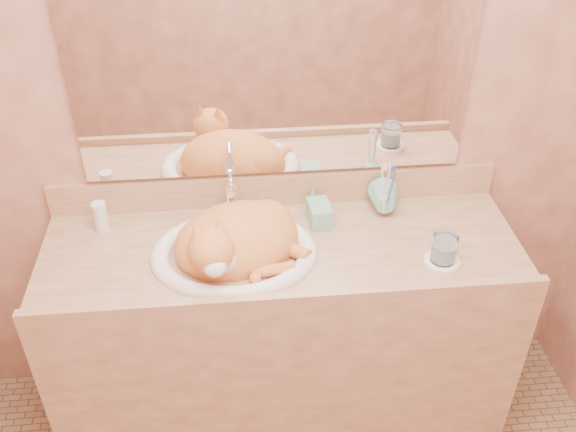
{
  "coord_description": "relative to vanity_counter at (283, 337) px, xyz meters",
  "views": [
    {
      "loc": [
        -0.14,
        -0.93,
        2.19
      ],
      "look_at": [
        0.02,
        0.7,
        0.99
      ],
      "focal_mm": 40.0,
      "sensor_mm": 36.0,
      "label": 1
    }
  ],
  "objects": [
    {
      "name": "water_glass",
      "position": [
        0.51,
        -0.12,
        0.48
      ],
      "size": [
        0.08,
        0.08,
        0.1
      ],
      "primitive_type": "cylinder",
      "color": "white",
      "rests_on": "saucer"
    },
    {
      "name": "cat",
      "position": [
        -0.15,
        -0.02,
        0.49
      ],
      "size": [
        0.51,
        0.46,
        0.23
      ],
      "primitive_type": null,
      "rotation": [
        0.0,
        0.0,
        0.31
      ],
      "color": "#CF6C2F",
      "rests_on": "sink_basin"
    },
    {
      "name": "soap_dispenser",
      "position": [
        0.15,
        0.08,
        0.51
      ],
      "size": [
        0.08,
        0.08,
        0.16
      ],
      "primitive_type": "imported",
      "rotation": [
        0.0,
        0.0,
        0.09
      ],
      "color": "#75BB9E",
      "rests_on": "vanity_counter"
    },
    {
      "name": "toothbrush_cup",
      "position": [
        0.37,
        0.13,
        0.48
      ],
      "size": [
        0.12,
        0.12,
        0.1
      ],
      "primitive_type": "imported",
      "rotation": [
        0.0,
        0.0,
        -0.12
      ],
      "color": "#75BB9E",
      "rests_on": "vanity_counter"
    },
    {
      "name": "lotion_bottle",
      "position": [
        -0.6,
        0.15,
        0.48
      ],
      "size": [
        0.05,
        0.05,
        0.11
      ],
      "primitive_type": "cylinder",
      "color": "silver",
      "rests_on": "vanity_counter"
    },
    {
      "name": "sink_basin",
      "position": [
        -0.16,
        -0.02,
        0.51
      ],
      "size": [
        0.59,
        0.51,
        0.17
      ],
      "primitive_type": null,
      "rotation": [
        0.0,
        0.0,
        0.13
      ],
      "color": "white",
      "rests_on": "vanity_counter"
    },
    {
      "name": "wall_back",
      "position": [
        0.0,
        0.28,
        0.82
      ],
      "size": [
        2.4,
        0.02,
        2.5
      ],
      "primitive_type": "cube",
      "color": "#965744",
      "rests_on": "ground"
    },
    {
      "name": "vanity_counter",
      "position": [
        0.0,
        0.0,
        0.0
      ],
      "size": [
        1.6,
        0.55,
        0.85
      ],
      "primitive_type": null,
      "color": "#8F5F40",
      "rests_on": "floor"
    },
    {
      "name": "faucet",
      "position": [
        -0.16,
        0.19,
        0.52
      ],
      "size": [
        0.06,
        0.13,
        0.18
      ],
      "primitive_type": null,
      "rotation": [
        0.0,
        0.0,
        0.15
      ],
      "color": "white",
      "rests_on": "vanity_counter"
    },
    {
      "name": "toothbrushes",
      "position": [
        0.37,
        0.13,
        0.56
      ],
      "size": [
        0.04,
        0.04,
        0.23
      ],
      "primitive_type": null,
      "color": "silver",
      "rests_on": "toothbrush_cup"
    },
    {
      "name": "saucer",
      "position": [
        0.51,
        -0.12,
        0.43
      ],
      "size": [
        0.12,
        0.12,
        0.01
      ],
      "primitive_type": "cylinder",
      "color": "white",
      "rests_on": "vanity_counter"
    },
    {
      "name": "mirror",
      "position": [
        0.0,
        0.26,
        0.97
      ],
      "size": [
        1.3,
        0.02,
        0.8
      ],
      "primitive_type": "cube",
      "color": "white",
      "rests_on": "wall_back"
    }
  ]
}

